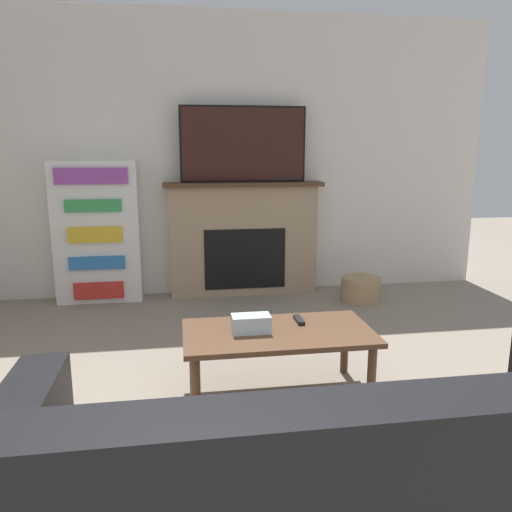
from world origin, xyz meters
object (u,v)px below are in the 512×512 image
object	(u,v)px
storage_basket	(361,289)
coffee_table	(278,338)
fireplace	(244,238)
tv	(243,144)
bookshelf	(97,232)

from	to	relation	value
storage_basket	coffee_table	bearing A→B (deg)	-123.99
fireplace	storage_basket	bearing A→B (deg)	-22.44
tv	coffee_table	bearing A→B (deg)	-92.20
tv	coffee_table	distance (m)	2.41
fireplace	coffee_table	xyz separation A→B (m)	(-0.08, -2.15, -0.21)
tv	storage_basket	bearing A→B (deg)	-21.52
coffee_table	bookshelf	xyz separation A→B (m)	(-1.31, 2.13, 0.31)
storage_basket	bookshelf	bearing A→B (deg)	170.33
bookshelf	coffee_table	bearing A→B (deg)	-58.44
tv	coffee_table	world-z (taller)	tv
coffee_table	storage_basket	xyz separation A→B (m)	(1.15, 1.71, -0.24)
fireplace	tv	size ratio (longest dim) A/B	1.28
tv	bookshelf	xyz separation A→B (m)	(-1.39, -0.00, -0.81)
fireplace	tv	world-z (taller)	tv
bookshelf	storage_basket	bearing A→B (deg)	-9.67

